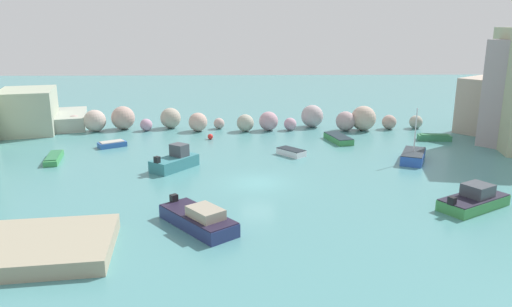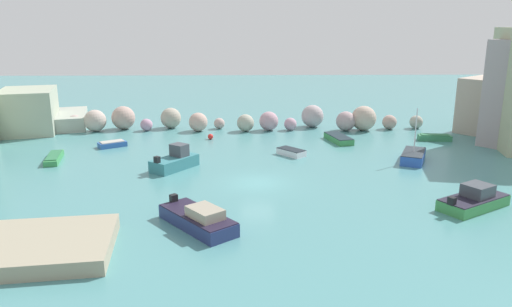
{
  "view_description": "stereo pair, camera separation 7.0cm",
  "coord_description": "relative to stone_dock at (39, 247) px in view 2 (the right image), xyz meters",
  "views": [
    {
      "loc": [
        -1.05,
        -34.69,
        11.57
      ],
      "look_at": [
        0.0,
        4.79,
        1.0
      ],
      "focal_mm": 33.95,
      "sensor_mm": 36.0,
      "label": 1
    },
    {
      "loc": [
        -0.98,
        -34.69,
        11.57
      ],
      "look_at": [
        0.0,
        4.79,
        1.0
      ],
      "focal_mm": 33.95,
      "sensor_mm": 36.0,
      "label": 2
    }
  ],
  "objects": [
    {
      "name": "cove_water",
      "position": [
        11.69,
        11.44,
        -0.42
      ],
      "size": [
        160.0,
        160.0,
        0.0
      ],
      "primitive_type": "plane",
      "color": "teal",
      "rests_on": "ground"
    },
    {
      "name": "moored_boat_7",
      "position": [
        14.99,
        19.27,
        -0.12
      ],
      "size": [
        2.68,
        2.81,
        0.6
      ],
      "rotation": [
        0.0,
        0.0,
        5.43
      ],
      "color": "white",
      "rests_on": "cove_water"
    },
    {
      "name": "rock_breakwater",
      "position": [
        9.82,
        30.53,
        0.72
      ],
      "size": [
        42.98,
        4.69,
        2.77
      ],
      "color": "#A79B8E",
      "rests_on": "ground"
    },
    {
      "name": "moored_boat_8",
      "position": [
        25.62,
        5.93,
        0.13
      ],
      "size": [
        5.29,
        4.32,
        1.56
      ],
      "rotation": [
        0.0,
        0.0,
        0.54
      ],
      "color": "#3D8E49",
      "rests_on": "cove_water"
    },
    {
      "name": "moored_boat_1",
      "position": [
        25.42,
        16.97,
        0.04
      ],
      "size": [
        3.26,
        4.38,
        4.69
      ],
      "rotation": [
        0.0,
        0.0,
        4.28
      ],
      "color": "#2C55B6",
      "rests_on": "cove_water"
    },
    {
      "name": "channel_buoy",
      "position": [
        7.2,
        25.83,
        -0.14
      ],
      "size": [
        0.57,
        0.57,
        0.57
      ],
      "primitive_type": "sphere",
      "color": "red",
      "rests_on": "cove_water"
    },
    {
      "name": "moored_boat_9",
      "position": [
        20.32,
        24.51,
        -0.11
      ],
      "size": [
        2.45,
        4.39,
        0.63
      ],
      "rotation": [
        0.0,
        0.0,
        1.8
      ],
      "color": "#3B8D4C",
      "rests_on": "cove_water"
    },
    {
      "name": "moored_boat_0",
      "position": [
        -2.18,
        22.88,
        -0.16
      ],
      "size": [
        2.88,
        2.47,
        0.55
      ],
      "rotation": [
        0.0,
        0.0,
        3.7
      ],
      "color": "#2F5EB1",
      "rests_on": "cove_water"
    },
    {
      "name": "moored_boat_2",
      "position": [
        4.98,
        15.32,
        0.23
      ],
      "size": [
        3.91,
        4.36,
        1.98
      ],
      "rotation": [
        0.0,
        0.0,
        0.92
      ],
      "color": "teal",
      "rests_on": "cove_water"
    },
    {
      "name": "moored_boat_3",
      "position": [
        -5.98,
        17.98,
        -0.16
      ],
      "size": [
        1.94,
        4.28,
        0.55
      ],
      "rotation": [
        0.0,
        0.0,
        4.92
      ],
      "color": "#378C4C",
      "rests_on": "cove_water"
    },
    {
      "name": "stone_dock",
      "position": [
        0.0,
        0.0,
        0.0
      ],
      "size": [
        8.16,
        6.84,
        0.84
      ],
      "primitive_type": "cube",
      "rotation": [
        0.0,
        0.0,
        0.13
      ],
      "color": "gray",
      "rests_on": "ground"
    },
    {
      "name": "moored_boat_4",
      "position": [
        30.3,
        24.72,
        -0.11
      ],
      "size": [
        3.38,
        1.51,
        0.64
      ],
      "rotation": [
        0.0,
        0.0,
        3.02
      ],
      "color": "#347D52",
      "rests_on": "cove_water"
    },
    {
      "name": "moored_boat_6",
      "position": [
        7.99,
        3.21,
        0.13
      ],
      "size": [
        5.04,
        5.57,
        1.44
      ],
      "rotation": [
        0.0,
        0.0,
        5.39
      ],
      "color": "navy",
      "rests_on": "cove_water"
    }
  ]
}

